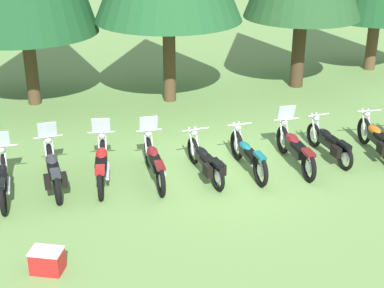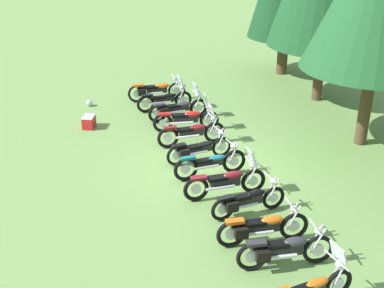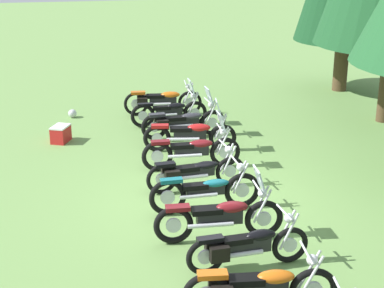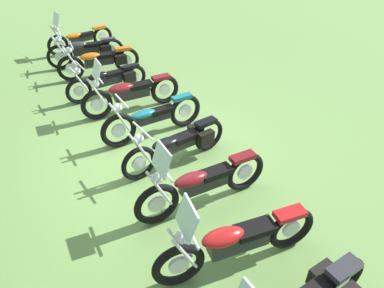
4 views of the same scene
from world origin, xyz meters
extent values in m
plane|color=#6B934C|center=(0.00, 0.00, 0.00)|extent=(80.00, 80.00, 0.00)
torus|color=black|center=(-6.26, 0.85, 0.37)|extent=(0.17, 0.75, 0.74)
cylinder|color=silver|center=(-6.26, 0.85, 0.37)|extent=(0.08, 0.30, 0.29)
torus|color=black|center=(-6.43, -0.81, 0.37)|extent=(0.17, 0.75, 0.74)
cylinder|color=silver|center=(-6.43, -0.81, 0.37)|extent=(0.08, 0.30, 0.29)
cube|color=black|center=(-6.34, 0.02, 0.48)|extent=(0.31, 0.85, 0.25)
ellipsoid|color=#D16014|center=(-6.32, 0.25, 0.64)|extent=(0.35, 0.61, 0.20)
cube|color=black|center=(-6.37, -0.21, 0.61)|extent=(0.32, 0.58, 0.10)
cube|color=#D16014|center=(-6.42, -0.73, 0.73)|extent=(0.26, 0.46, 0.08)
cylinder|color=silver|center=(-6.35, 0.80, 0.67)|extent=(0.08, 0.34, 0.65)
cylinder|color=silver|center=(-6.18, 0.78, 0.67)|extent=(0.08, 0.34, 0.65)
cylinder|color=silver|center=(-6.27, 0.71, 1.01)|extent=(0.65, 0.10, 0.04)
sphere|color=silver|center=(-6.26, 0.80, 0.89)|extent=(0.19, 0.19, 0.17)
cylinder|color=silver|center=(-6.22, -0.18, 0.39)|extent=(0.16, 0.83, 0.08)
cube|color=black|center=(-6.59, -0.60, 0.47)|extent=(0.17, 0.33, 0.26)
cube|color=black|center=(-6.22, -0.63, 0.47)|extent=(0.17, 0.33, 0.26)
torus|color=black|center=(-5.19, 0.80, 0.36)|extent=(0.11, 0.71, 0.71)
cylinder|color=silver|center=(-5.19, 0.80, 0.36)|extent=(0.05, 0.27, 0.27)
torus|color=black|center=(-5.18, -0.75, 0.36)|extent=(0.11, 0.71, 0.71)
cylinder|color=silver|center=(-5.18, -0.75, 0.36)|extent=(0.05, 0.27, 0.27)
cube|color=black|center=(-5.18, 0.02, 0.46)|extent=(0.18, 0.77, 0.23)
ellipsoid|color=black|center=(-5.19, 0.24, 0.59)|extent=(0.22, 0.55, 0.18)
cube|color=black|center=(-5.18, -0.19, 0.56)|extent=(0.20, 0.51, 0.10)
cube|color=black|center=(-5.18, -0.67, 0.69)|extent=(0.16, 0.44, 0.08)
cylinder|color=silver|center=(-5.25, 0.74, 0.65)|extent=(0.05, 0.34, 0.65)
cylinder|color=silver|center=(-5.12, 0.74, 0.65)|extent=(0.05, 0.34, 0.65)
cylinder|color=silver|center=(-5.19, 0.66, 0.99)|extent=(0.76, 0.04, 0.04)
sphere|color=silver|center=(-5.19, 0.75, 0.87)|extent=(0.17, 0.17, 0.17)
cylinder|color=silver|center=(-5.08, -0.15, 0.38)|extent=(0.08, 0.77, 0.08)
cube|color=silver|center=(-5.19, 0.68, 1.17)|extent=(0.44, 0.15, 0.39)
torus|color=black|center=(-4.12, 1.07, 0.36)|extent=(0.16, 0.73, 0.73)
cylinder|color=silver|center=(-4.12, 1.07, 0.36)|extent=(0.06, 0.28, 0.27)
torus|color=black|center=(-4.04, -0.57, 0.36)|extent=(0.16, 0.73, 0.73)
cylinder|color=silver|center=(-4.04, -0.57, 0.36)|extent=(0.06, 0.28, 0.27)
cube|color=black|center=(-4.08, 0.25, 0.46)|extent=(0.27, 0.83, 0.22)
ellipsoid|color=#2D2D33|center=(-4.09, 0.48, 0.60)|extent=(0.31, 0.59, 0.17)
cube|color=black|center=(-4.07, 0.02, 0.57)|extent=(0.29, 0.56, 0.10)
cube|color=#2D2D33|center=(-4.04, -0.49, 0.70)|extent=(0.23, 0.45, 0.08)
cylinder|color=silver|center=(-4.20, 1.01, 0.66)|extent=(0.06, 0.34, 0.65)
cylinder|color=silver|center=(-4.03, 1.02, 0.66)|extent=(0.06, 0.34, 0.65)
cylinder|color=silver|center=(-4.12, 0.93, 1.00)|extent=(0.67, 0.07, 0.04)
sphere|color=silver|center=(-4.12, 1.02, 0.88)|extent=(0.18, 0.18, 0.17)
cylinder|color=silver|center=(-3.93, 0.08, 0.38)|extent=(0.12, 0.82, 0.08)
cube|color=silver|center=(-4.12, 0.95, 1.18)|extent=(0.45, 0.17, 0.39)
cube|color=black|center=(-4.23, -0.38, 0.46)|extent=(0.16, 0.33, 0.26)
cube|color=black|center=(-3.87, -0.36, 0.46)|extent=(0.16, 0.33, 0.26)
torus|color=black|center=(-2.83, 1.04, 0.36)|extent=(0.22, 0.73, 0.72)
cylinder|color=silver|center=(-2.83, 1.04, 0.36)|extent=(0.09, 0.28, 0.27)
torus|color=black|center=(-3.09, -0.63, 0.36)|extent=(0.22, 0.73, 0.72)
cylinder|color=silver|center=(-3.09, -0.63, 0.36)|extent=(0.09, 0.28, 0.27)
cube|color=black|center=(-2.96, 0.20, 0.48)|extent=(0.36, 0.86, 0.26)
ellipsoid|color=#B21919|center=(-2.93, 0.43, 0.64)|extent=(0.37, 0.63, 0.20)
cube|color=black|center=(-3.00, -0.03, 0.61)|extent=(0.35, 0.59, 0.10)
cube|color=#B21919|center=(-3.08, -0.55, 0.69)|extent=(0.27, 0.47, 0.08)
cylinder|color=silver|center=(-2.92, 0.99, 0.66)|extent=(0.10, 0.34, 0.65)
cylinder|color=silver|center=(-2.76, 0.97, 0.66)|extent=(0.10, 0.34, 0.65)
cylinder|color=silver|center=(-2.85, 0.90, 0.99)|extent=(0.65, 0.14, 0.04)
sphere|color=silver|center=(-2.84, 0.99, 0.87)|extent=(0.19, 0.19, 0.17)
cylinder|color=silver|center=(-2.85, 0.00, 0.38)|extent=(0.21, 0.84, 0.08)
cube|color=silver|center=(-2.85, 0.92, 1.17)|extent=(0.46, 0.22, 0.39)
torus|color=black|center=(-1.72, 0.82, 0.37)|extent=(0.13, 0.75, 0.75)
cylinder|color=silver|center=(-1.72, 0.82, 0.37)|extent=(0.06, 0.29, 0.29)
torus|color=black|center=(-1.76, -0.82, 0.37)|extent=(0.13, 0.75, 0.75)
cylinder|color=silver|center=(-1.76, -0.82, 0.37)|extent=(0.06, 0.29, 0.29)
cube|color=black|center=(-1.74, 0.00, 0.48)|extent=(0.23, 0.82, 0.24)
ellipsoid|color=maroon|center=(-1.73, 0.23, 0.63)|extent=(0.28, 0.58, 0.19)
cube|color=black|center=(-1.75, -0.22, 0.60)|extent=(0.26, 0.55, 0.10)
cube|color=maroon|center=(-1.76, -0.74, 0.72)|extent=(0.20, 0.45, 0.08)
cylinder|color=silver|center=(-1.80, 0.76, 0.67)|extent=(0.05, 0.34, 0.65)
cylinder|color=silver|center=(-1.64, 0.76, 0.67)|extent=(0.05, 0.34, 0.65)
cylinder|color=silver|center=(-1.72, 0.68, 1.01)|extent=(0.62, 0.05, 0.04)
sphere|color=silver|center=(-1.72, 0.77, 0.89)|extent=(0.17, 0.17, 0.17)
cylinder|color=silver|center=(-1.61, -0.18, 0.39)|extent=(0.10, 0.81, 0.08)
cube|color=silver|center=(-1.72, 0.70, 1.19)|extent=(0.44, 0.16, 0.39)
torus|color=black|center=(-0.60, 0.65, 0.34)|extent=(0.16, 0.69, 0.68)
cylinder|color=silver|center=(-0.60, 0.65, 0.34)|extent=(0.08, 0.27, 0.27)
torus|color=black|center=(-0.45, -0.91, 0.34)|extent=(0.16, 0.69, 0.68)
cylinder|color=silver|center=(-0.45, -0.91, 0.34)|extent=(0.08, 0.27, 0.27)
cube|color=black|center=(-0.52, -0.13, 0.43)|extent=(0.29, 0.80, 0.20)
ellipsoid|color=black|center=(-0.55, 0.09, 0.55)|extent=(0.32, 0.58, 0.16)
cube|color=black|center=(-0.50, -0.34, 0.52)|extent=(0.30, 0.54, 0.10)
cube|color=black|center=(-0.45, -0.83, 0.67)|extent=(0.24, 0.46, 0.08)
cylinder|color=silver|center=(-0.67, 0.59, 0.64)|extent=(0.08, 0.34, 0.65)
cylinder|color=silver|center=(-0.52, 0.60, 0.64)|extent=(0.08, 0.34, 0.65)
cylinder|color=silver|center=(-0.59, 0.51, 0.98)|extent=(0.71, 0.11, 0.04)
sphere|color=silver|center=(-0.60, 0.60, 0.86)|extent=(0.19, 0.19, 0.17)
cylinder|color=silver|center=(-0.38, -0.29, 0.36)|extent=(0.16, 0.78, 0.08)
cube|color=black|center=(-0.63, -0.73, 0.44)|extent=(0.17, 0.33, 0.26)
cube|color=black|center=(-0.30, -0.70, 0.44)|extent=(0.17, 0.33, 0.26)
torus|color=black|center=(0.55, 0.61, 0.38)|extent=(0.13, 0.76, 0.76)
cylinder|color=silver|center=(0.55, 0.61, 0.38)|extent=(0.06, 0.29, 0.29)
torus|color=black|center=(0.59, -0.95, 0.38)|extent=(0.13, 0.76, 0.76)
cylinder|color=silver|center=(0.59, -0.95, 0.38)|extent=(0.06, 0.29, 0.29)
cube|color=black|center=(0.57, -0.17, 0.47)|extent=(0.20, 0.77, 0.20)
ellipsoid|color=#14606B|center=(0.56, 0.04, 0.59)|extent=(0.24, 0.55, 0.16)
cube|color=black|center=(0.57, -0.38, 0.56)|extent=(0.23, 0.52, 0.10)
cube|color=#14606B|center=(0.59, -0.87, 0.73)|extent=(0.18, 0.44, 0.08)
cylinder|color=silver|center=(0.48, 0.54, 0.68)|extent=(0.05, 0.34, 0.65)
cylinder|color=silver|center=(0.62, 0.55, 0.68)|extent=(0.05, 0.34, 0.65)
cylinder|color=silver|center=(0.55, 0.47, 1.01)|extent=(0.65, 0.05, 0.04)
sphere|color=silver|center=(0.55, 0.56, 0.89)|extent=(0.17, 0.17, 0.17)
cylinder|color=silver|center=(0.69, -0.34, 0.40)|extent=(0.10, 0.77, 0.08)
torus|color=black|center=(1.84, 0.65, 0.37)|extent=(0.14, 0.74, 0.73)
cylinder|color=silver|center=(1.84, 0.65, 0.37)|extent=(0.06, 0.28, 0.28)
torus|color=black|center=(1.78, -1.03, 0.37)|extent=(0.14, 0.74, 0.73)
cylinder|color=silver|center=(1.78, -1.03, 0.37)|extent=(0.06, 0.28, 0.28)
cube|color=black|center=(1.81, -0.19, 0.48)|extent=(0.26, 0.84, 0.27)
ellipsoid|color=maroon|center=(1.82, 0.04, 0.65)|extent=(0.31, 0.60, 0.21)
cube|color=black|center=(1.80, -0.42, 0.62)|extent=(0.29, 0.57, 0.10)
cube|color=maroon|center=(1.78, -0.95, 0.71)|extent=(0.23, 0.45, 0.08)
cylinder|color=silver|center=(1.76, 0.60, 0.66)|extent=(0.06, 0.34, 0.65)
cylinder|color=silver|center=(1.93, 0.59, 0.66)|extent=(0.06, 0.34, 0.65)
cylinder|color=silver|center=(1.84, 0.51, 1.00)|extent=(0.66, 0.06, 0.04)
sphere|color=silver|center=(1.84, 0.60, 0.88)|extent=(0.18, 0.18, 0.17)
cylinder|color=silver|center=(1.94, -0.38, 0.39)|extent=(0.11, 0.84, 0.08)
cube|color=silver|center=(1.84, 0.53, 1.18)|extent=(0.45, 0.17, 0.39)
torus|color=black|center=(2.81, 0.81, 0.33)|extent=(0.14, 0.67, 0.66)
cylinder|color=silver|center=(2.81, 0.81, 0.33)|extent=(0.07, 0.26, 0.25)
torus|color=black|center=(2.92, -0.69, 0.33)|extent=(0.14, 0.67, 0.66)
cylinder|color=silver|center=(2.92, -0.69, 0.33)|extent=(0.07, 0.26, 0.25)
cube|color=black|center=(2.87, 0.06, 0.44)|extent=(0.23, 0.76, 0.25)
ellipsoid|color=black|center=(2.85, 0.27, 0.59)|extent=(0.26, 0.55, 0.19)
cube|color=black|center=(2.88, -0.15, 0.56)|extent=(0.24, 0.51, 0.10)
cube|color=black|center=(2.91, -0.61, 0.64)|extent=(0.20, 0.45, 0.08)
cylinder|color=silver|center=(2.75, 0.75, 0.63)|extent=(0.07, 0.34, 0.65)
cylinder|color=silver|center=(2.88, 0.76, 0.63)|extent=(0.07, 0.34, 0.65)
cylinder|color=silver|center=(2.82, 0.67, 0.96)|extent=(0.61, 0.08, 0.04)
sphere|color=silver|center=(2.82, 0.76, 0.84)|extent=(0.18, 0.18, 0.17)
cylinder|color=silver|center=(2.99, -0.10, 0.35)|extent=(0.13, 0.75, 0.08)
cube|color=black|center=(2.76, -0.50, 0.43)|extent=(0.16, 0.33, 0.26)
cube|color=black|center=(3.05, -0.48, 0.43)|extent=(0.16, 0.33, 0.26)
torus|color=black|center=(4.24, 0.65, 0.37)|extent=(0.19, 0.74, 0.73)
cylinder|color=silver|center=(4.24, 0.65, 0.37)|extent=(0.08, 0.29, 0.28)
torus|color=black|center=(4.06, -0.93, 0.37)|extent=(0.19, 0.74, 0.73)
cylinder|color=silver|center=(4.06, -0.93, 0.37)|extent=(0.08, 0.29, 0.28)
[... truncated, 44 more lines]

